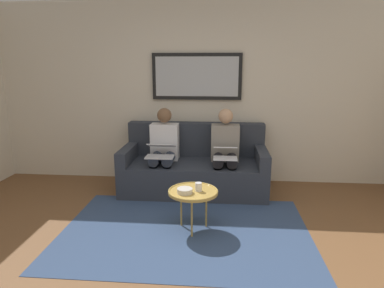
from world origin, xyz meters
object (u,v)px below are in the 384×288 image
couch (195,168)px  person_left (225,149)px  person_right (164,148)px  cup (199,187)px  laptop_silver (161,150)px  framed_mirror (197,77)px  bowl (185,191)px  laptop_white (225,152)px  coffee_table (193,192)px

couch → person_left: size_ratio=1.72×
person_right → cup: bearing=115.8°
cup → couch: bearing=-83.6°
person_left → laptop_silver: bearing=15.6°
person_left → person_right: bearing=0.0°
framed_mirror → cup: (-0.14, 1.60, -1.07)m
couch → cup: couch is taller
couch → bowl: size_ratio=12.33×
bowl → person_right: bearing=-71.0°
cup → person_left: bearing=-103.9°
laptop_white → person_right: person_right is taller
person_right → laptop_white: bearing=163.6°
couch → coffee_table: size_ratio=3.74×
framed_mirror → bowl: bearing=90.0°
cup → person_left: (-0.28, -1.15, 0.12)m
couch → laptop_silver: couch is taller
framed_mirror → cup: size_ratio=14.22×
cup → person_right: bearing=-64.2°
coffee_table → laptop_white: bearing=-110.6°
framed_mirror → cup: bearing=94.8°
coffee_table → cup: bearing=-178.4°
laptop_silver → cup: bearing=121.3°
couch → coffee_table: bearing=93.7°
cup → laptop_white: bearing=-107.4°
laptop_white → coffee_table: bearing=69.4°
laptop_silver → laptop_white: bearing=179.2°
laptop_white → framed_mirror: bearing=-59.2°
person_left → laptop_silver: 0.87m
person_left → laptop_white: 0.25m
bowl → laptop_white: bearing=-113.4°
coffee_table → person_right: 1.27m
laptop_white → laptop_silver: (0.84, -0.01, 0.00)m
coffee_table → bowl: (0.08, 0.07, 0.04)m
couch → cup: size_ratio=21.74×
framed_mirror → bowl: (0.00, 1.67, -1.09)m
bowl → coffee_table: bearing=-139.2°
bowl → cup: bearing=-152.7°
framed_mirror → laptop_white: (-0.42, 0.70, -0.92)m
person_right → framed_mirror: bearing=-132.5°
coffee_table → laptop_silver: laptop_silver is taller
couch → person_right: (0.42, 0.07, 0.30)m
person_left → laptop_silver: size_ratio=3.04×
laptop_white → person_right: (0.84, -0.25, -0.02)m
framed_mirror → laptop_white: size_ratio=3.77×
coffee_table → framed_mirror: bearing=-87.2°
laptop_silver → bowl: bearing=113.1°
coffee_table → laptop_silver: (0.50, -0.91, 0.21)m
coffee_table → laptop_silver: bearing=-61.4°
bowl → laptop_white: 1.07m
framed_mirror → coffee_table: 1.96m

